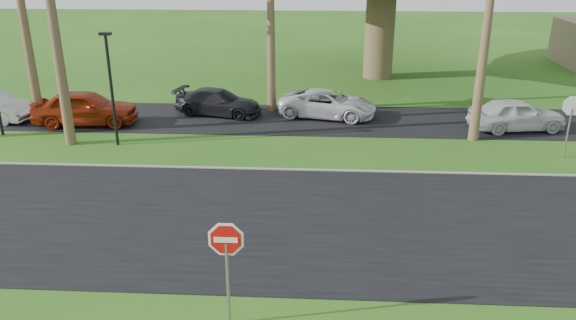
# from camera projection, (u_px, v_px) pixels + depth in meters

# --- Properties ---
(ground) EXTENTS (120.00, 120.00, 0.00)m
(ground) POSITION_uv_depth(u_px,v_px,m) (228.00, 253.00, 15.22)
(ground) COLOR #225515
(ground) RESTS_ON ground
(road) EXTENTS (120.00, 8.00, 0.02)m
(road) POSITION_uv_depth(u_px,v_px,m) (239.00, 219.00, 17.08)
(road) COLOR black
(road) RESTS_ON ground
(parking_strip) EXTENTS (120.00, 5.00, 0.02)m
(parking_strip) POSITION_uv_depth(u_px,v_px,m) (269.00, 119.00, 26.86)
(parking_strip) COLOR black
(parking_strip) RESTS_ON ground
(curb) EXTENTS (120.00, 0.12, 0.06)m
(curb) POSITION_uv_depth(u_px,v_px,m) (254.00, 169.00, 20.84)
(curb) COLOR gray
(curb) RESTS_ON ground
(stop_sign_near) EXTENTS (1.05, 0.07, 2.62)m
(stop_sign_near) POSITION_uv_depth(u_px,v_px,m) (227.00, 253.00, 11.76)
(stop_sign_near) COLOR gray
(stop_sign_near) RESTS_ON ground
(stop_sign_far) EXTENTS (1.05, 0.07, 2.62)m
(stop_sign_far) POSITION_uv_depth(u_px,v_px,m) (571.00, 114.00, 21.39)
(stop_sign_far) COLOR gray
(stop_sign_far) RESTS_ON ground
(streetlight_right) EXTENTS (0.45, 0.25, 4.64)m
(streetlight_right) POSITION_uv_depth(u_px,v_px,m) (111.00, 82.00, 22.50)
(streetlight_right) COLOR black
(streetlight_right) RESTS_ON ground
(car_red) EXTENTS (4.83, 2.27, 1.60)m
(car_red) POSITION_uv_depth(u_px,v_px,m) (85.00, 108.00, 25.78)
(car_red) COLOR maroon
(car_red) RESTS_ON ground
(car_dark) EXTENTS (4.53, 2.59, 1.24)m
(car_dark) POSITION_uv_depth(u_px,v_px,m) (218.00, 102.00, 27.36)
(car_dark) COLOR black
(car_dark) RESTS_ON ground
(car_minivan) EXTENTS (4.99, 3.08, 1.29)m
(car_minivan) POSITION_uv_depth(u_px,v_px,m) (328.00, 104.00, 26.95)
(car_minivan) COLOR silver
(car_minivan) RESTS_ON ground
(car_pickup) EXTENTS (4.40, 2.31, 1.43)m
(car_pickup) POSITION_uv_depth(u_px,v_px,m) (517.00, 115.00, 25.03)
(car_pickup) COLOR silver
(car_pickup) RESTS_ON ground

